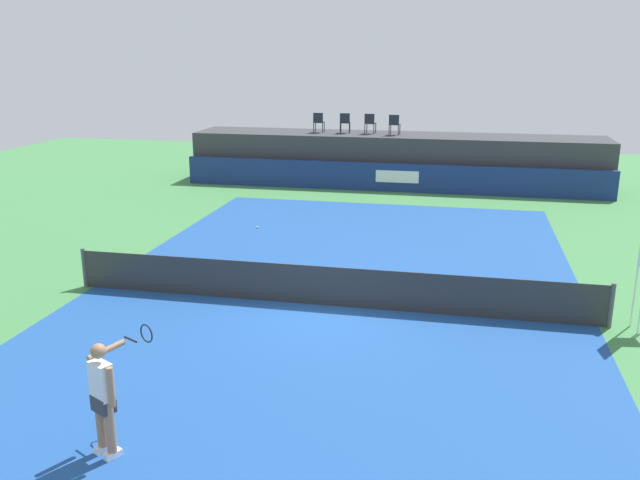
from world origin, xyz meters
TOP-DOWN VIEW (x-y plane):
  - ground_plane at (0.00, 3.00)m, footprint 48.00×48.00m
  - court_inner at (0.00, 0.00)m, footprint 12.00×22.00m
  - sponsor_wall at (0.00, 13.50)m, footprint 18.00×0.22m
  - spectator_platform at (0.00, 15.30)m, footprint 18.00×2.80m
  - spectator_chair_far_left at (-3.48, 15.21)m, footprint 0.45×0.45m
  - spectator_chair_left at (-2.29, 15.27)m, footprint 0.48×0.48m
  - spectator_chair_center at (-1.16, 15.24)m, footprint 0.47×0.47m
  - spectator_chair_right at (-0.06, 14.98)m, footprint 0.47×0.47m
  - tennis_net at (0.00, 0.00)m, footprint 12.40×0.02m
  - net_post_near at (-6.20, 0.00)m, footprint 0.10×0.10m
  - net_post_far at (6.20, 0.00)m, footprint 0.10×0.10m
  - tennis_player at (-1.93, -6.52)m, footprint 0.65×1.26m
  - tennis_ball at (-3.68, 6.42)m, footprint 0.07×0.07m

SIDE VIEW (x-z plane):
  - ground_plane at x=0.00m, z-range 0.00..0.00m
  - court_inner at x=0.00m, z-range 0.00..0.00m
  - tennis_ball at x=-3.68m, z-range 0.00..0.07m
  - tennis_net at x=0.00m, z-range 0.00..0.95m
  - net_post_near at x=-6.20m, z-range 0.00..1.00m
  - net_post_far at x=6.20m, z-range 0.00..1.00m
  - sponsor_wall at x=0.00m, z-range 0.00..1.20m
  - tennis_player at x=-1.93m, z-range 0.07..1.84m
  - spectator_platform at x=0.00m, z-range 0.00..2.20m
  - spectator_chair_far_left at x=-3.48m, z-range 2.25..3.14m
  - spectator_chair_left at x=-2.29m, z-range 2.25..3.14m
  - spectator_chair_center at x=-1.16m, z-range 2.25..3.14m
  - spectator_chair_right at x=-0.06m, z-range 2.25..3.14m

